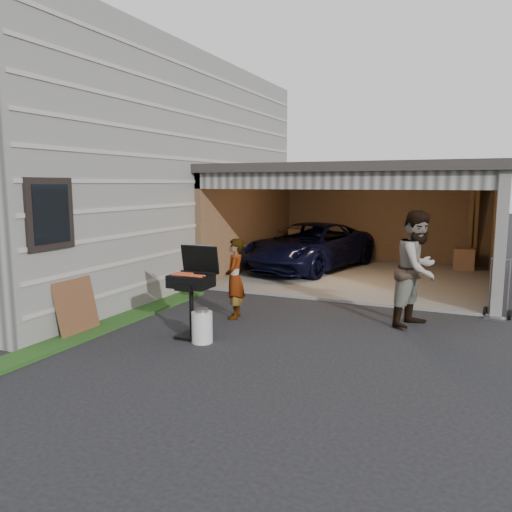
# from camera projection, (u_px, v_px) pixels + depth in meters

# --- Properties ---
(ground) EXTENTS (80.00, 80.00, 0.00)m
(ground) POSITION_uv_depth(u_px,v_px,m) (219.00, 346.00, 7.62)
(ground) COLOR black
(ground) RESTS_ON ground
(house) EXTENTS (7.00, 11.00, 5.50)m
(house) POSITION_uv_depth(u_px,v_px,m) (91.00, 173.00, 13.26)
(house) COLOR #474744
(house) RESTS_ON ground
(groundcover_strip) EXTENTS (0.50, 8.00, 0.06)m
(groundcover_strip) POSITION_uv_depth(u_px,v_px,m) (58.00, 344.00, 7.62)
(groundcover_strip) COLOR #193814
(groundcover_strip) RESTS_ON ground
(garage) EXTENTS (6.80, 6.30, 2.90)m
(garage) POSITION_uv_depth(u_px,v_px,m) (366.00, 206.00, 13.17)
(garage) COLOR #605E59
(garage) RESTS_ON ground
(minivan) EXTENTS (3.08, 5.00, 1.29)m
(minivan) POSITION_uv_depth(u_px,v_px,m) (309.00, 248.00, 14.08)
(minivan) COLOR black
(minivan) RESTS_ON ground
(woman) EXTENTS (0.50, 0.62, 1.47)m
(woman) POSITION_uv_depth(u_px,v_px,m) (235.00, 279.00, 9.11)
(woman) COLOR silver
(woman) RESTS_ON ground
(man) EXTENTS (1.07, 1.19, 2.01)m
(man) POSITION_uv_depth(u_px,v_px,m) (418.00, 269.00, 8.59)
(man) COLOR #412819
(man) RESTS_ON ground
(bbq_grill) EXTENTS (0.66, 0.58, 1.46)m
(bbq_grill) POSITION_uv_depth(u_px,v_px,m) (192.00, 284.00, 7.95)
(bbq_grill) COLOR black
(bbq_grill) RESTS_ON ground
(propane_tank) EXTENTS (0.38, 0.38, 0.49)m
(propane_tank) POSITION_uv_depth(u_px,v_px,m) (202.00, 327.00, 7.75)
(propane_tank) COLOR silver
(propane_tank) RESTS_ON ground
(plywood_panel) EXTENTS (0.23, 0.83, 0.92)m
(plywood_panel) POSITION_uv_depth(u_px,v_px,m) (77.00, 307.00, 8.13)
(plywood_panel) COLOR #512B1B
(plywood_panel) RESTS_ON ground
(hand_truck) EXTENTS (0.49, 0.41, 1.12)m
(hand_truck) POSITION_uv_depth(u_px,v_px,m) (497.00, 307.00, 9.14)
(hand_truck) COLOR slate
(hand_truck) RESTS_ON ground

